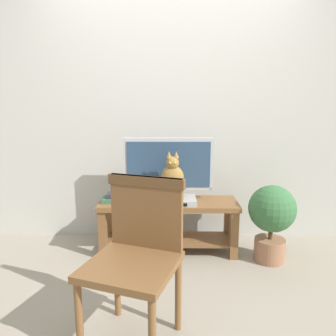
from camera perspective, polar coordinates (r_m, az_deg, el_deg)
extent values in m
plane|color=gray|center=(2.64, 0.53, -19.40)|extent=(12.00, 12.00, 0.00)
cube|color=beige|center=(3.22, 0.62, 12.19)|extent=(7.00, 0.12, 2.80)
cube|color=brown|center=(2.93, 0.01, -6.37)|extent=(1.26, 0.41, 0.04)
cube|color=brown|center=(2.93, -11.65, -11.61)|extent=(0.07, 0.07, 0.44)
cube|color=brown|center=(2.92, 11.66, -11.72)|extent=(0.07, 0.07, 0.44)
cube|color=brown|center=(3.21, -10.49, -9.51)|extent=(0.07, 0.07, 0.44)
cube|color=brown|center=(3.20, 10.62, -9.59)|extent=(0.07, 0.07, 0.44)
cube|color=brown|center=(3.05, 0.01, -12.64)|extent=(1.16, 0.33, 0.02)
cube|color=#B7B7BC|center=(2.99, 0.03, -5.27)|extent=(0.29, 0.20, 0.03)
cube|color=#B7B7BC|center=(2.98, 0.03, -4.42)|extent=(0.06, 0.04, 0.06)
cube|color=#B7B7BC|center=(2.91, 0.03, 0.72)|extent=(0.82, 0.05, 0.48)
cube|color=navy|center=(2.89, 0.02, 0.62)|extent=(0.76, 0.01, 0.42)
sphere|color=#2672F2|center=(2.96, 7.71, -3.68)|extent=(0.01, 0.01, 0.01)
cube|color=#ADADB2|center=(2.86, 0.73, -5.80)|extent=(0.42, 0.25, 0.05)
cube|color=black|center=(2.74, 0.73, -6.60)|extent=(0.25, 0.01, 0.03)
ellipsoid|color=olive|center=(2.82, 0.73, -3.01)|extent=(0.23, 0.22, 0.24)
ellipsoid|color=olive|center=(2.78, 0.74, -1.66)|extent=(0.20, 0.14, 0.21)
sphere|color=olive|center=(2.74, 0.74, 0.93)|extent=(0.11, 0.11, 0.11)
cone|color=olive|center=(2.73, 0.10, 2.43)|extent=(0.05, 0.05, 0.06)
cone|color=olive|center=(2.73, 1.39, 2.42)|extent=(0.05, 0.05, 0.06)
sphere|color=#B2C64C|center=(2.69, 0.27, 0.91)|extent=(0.02, 0.02, 0.02)
sphere|color=#B2C64C|center=(2.69, 1.22, 0.90)|extent=(0.02, 0.02, 0.02)
cylinder|color=olive|center=(2.78, 2.17, -5.33)|extent=(0.07, 0.18, 0.04)
cylinder|color=brown|center=(1.90, -15.71, -25.08)|extent=(0.04, 0.04, 0.46)
cylinder|color=brown|center=(2.19, -9.19, -19.48)|extent=(0.04, 0.04, 0.46)
cylinder|color=brown|center=(2.05, 1.74, -21.67)|extent=(0.04, 0.04, 0.46)
cube|color=brown|center=(1.83, -6.73, -17.04)|extent=(0.60, 0.60, 0.04)
cube|color=brown|center=(1.91, -4.03, -7.89)|extent=(0.44, 0.18, 0.44)
cube|color=brown|center=(1.86, -4.11, -2.40)|extent=(0.46, 0.19, 0.06)
cube|color=#38664C|center=(2.95, -9.70, -5.57)|extent=(0.23, 0.17, 0.04)
cube|color=#2D2D33|center=(2.94, -9.28, -4.80)|extent=(0.18, 0.14, 0.04)
cylinder|color=#9E6B4C|center=(3.01, 17.64, -13.75)|extent=(0.26, 0.26, 0.20)
cylinder|color=#332319|center=(2.98, 17.75, -12.17)|extent=(0.24, 0.24, 0.02)
cylinder|color=#4C3823|center=(2.95, 17.83, -10.96)|extent=(0.04, 0.04, 0.12)
sphere|color=#386B3D|center=(2.88, 18.09, -6.93)|extent=(0.40, 0.40, 0.40)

